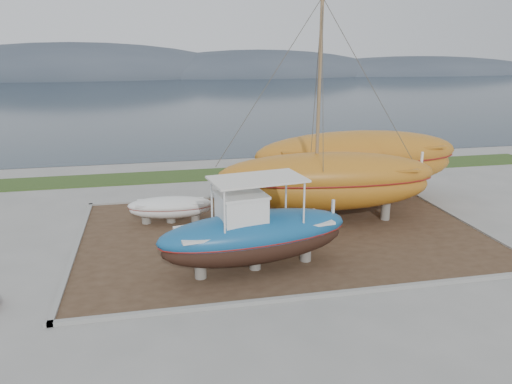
{
  "coord_description": "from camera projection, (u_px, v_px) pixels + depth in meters",
  "views": [
    {
      "loc": [
        -5.67,
        -16.83,
        8.43
      ],
      "look_at": [
        -1.25,
        4.0,
        2.1
      ],
      "focal_mm": 35.0,
      "sensor_mm": 36.0,
      "label": 1
    }
  ],
  "objects": [
    {
      "name": "sea",
      "position": [
        183.0,
        96.0,
        84.96
      ],
      "size": [
        260.0,
        100.0,
        0.04
      ],
      "primitive_type": null,
      "color": "#192733",
      "rests_on": "ground"
    },
    {
      "name": "mountain_ridge",
      "position": [
        169.0,
        76.0,
        136.53
      ],
      "size": [
        200.0,
        36.0,
        20.0
      ],
      "primitive_type": null,
      "color": "#333D49",
      "rests_on": "ground"
    },
    {
      "name": "grass_strip",
      "position": [
        239.0,
        173.0,
        33.84
      ],
      "size": [
        44.0,
        3.0,
        0.08
      ],
      "primitive_type": "cube",
      "color": "#284219",
      "rests_on": "ground"
    },
    {
      "name": "orange_bare_hull",
      "position": [
        357.0,
        167.0,
        27.45
      ],
      "size": [
        11.53,
        3.63,
        3.76
      ],
      "primitive_type": null,
      "rotation": [
        0.0,
        0.0,
        -0.02
      ],
      "color": "#AA671A",
      "rests_on": "dirt_patch"
    },
    {
      "name": "dirt_patch",
      "position": [
        282.0,
        233.0,
        23.06
      ],
      "size": [
        18.0,
        12.0,
        0.06
      ],
      "primitive_type": "cube",
      "color": "#422D1E",
      "rests_on": "ground"
    },
    {
      "name": "blue_caique",
      "position": [
        255.0,
        225.0,
        18.84
      ],
      "size": [
        7.8,
        3.48,
        3.63
      ],
      "primitive_type": null,
      "rotation": [
        0.0,
        0.0,
        0.15
      ],
      "color": "#16558B",
      "rests_on": "dirt_patch"
    },
    {
      "name": "curb_frame",
      "position": [
        282.0,
        232.0,
        23.04
      ],
      "size": [
        18.6,
        12.6,
        0.15
      ],
      "primitive_type": null,
      "color": "gray",
      "rests_on": "ground"
    },
    {
      "name": "orange_sailboat",
      "position": [
        330.0,
        116.0,
        23.05
      ],
      "size": [
        10.78,
        4.22,
        10.33
      ],
      "primitive_type": null,
      "rotation": [
        0.0,
        0.0,
        -0.11
      ],
      "color": "#AA671A",
      "rests_on": "dirt_patch"
    },
    {
      "name": "white_dinghy",
      "position": [
        171.0,
        210.0,
        24.26
      ],
      "size": [
        4.21,
        1.89,
        1.23
      ],
      "primitive_type": null,
      "rotation": [
        0.0,
        0.0,
        -0.09
      ],
      "color": "white",
      "rests_on": "dirt_patch"
    },
    {
      "name": "ground",
      "position": [
        309.0,
        271.0,
        19.32
      ],
      "size": [
        140.0,
        140.0,
        0.0
      ],
      "primitive_type": "plane",
      "color": "gray",
      "rests_on": "ground"
    }
  ]
}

